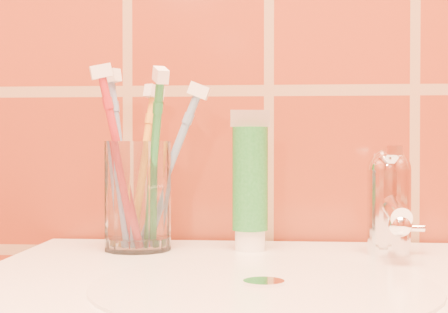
{
  "coord_description": "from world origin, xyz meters",
  "views": [
    {
      "loc": [
        0.01,
        0.32,
        0.97
      ],
      "look_at": [
        -0.05,
        1.08,
        0.96
      ],
      "focal_mm": 55.0,
      "sensor_mm": 36.0,
      "label": 1
    }
  ],
  "objects": [
    {
      "name": "glass_tumbler",
      "position": [
        -0.15,
        1.11,
        0.91
      ],
      "size": [
        0.09,
        0.09,
        0.13
      ],
      "primitive_type": "cylinder",
      "rotation": [
        0.0,
        0.0,
        -0.23
      ],
      "color": "white",
      "rests_on": "pedestal_sink"
    },
    {
      "name": "toothpaste_tube",
      "position": [
        -0.02,
        1.11,
        0.93
      ],
      "size": [
        0.05,
        0.04,
        0.16
      ],
      "rotation": [
        0.0,
        0.0,
        0.14
      ],
      "color": "white",
      "rests_on": "pedestal_sink"
    },
    {
      "name": "faucet",
      "position": [
        0.14,
        1.09,
        0.91
      ],
      "size": [
        0.05,
        0.11,
        0.12
      ],
      "color": "white",
      "rests_on": "pedestal_sink"
    },
    {
      "name": "toothbrush_0",
      "position": [
        -0.17,
        1.1,
        0.95
      ],
      "size": [
        0.09,
        0.08,
        0.22
      ],
      "primitive_type": null,
      "rotation": [
        0.16,
        0.0,
        -2.07
      ],
      "color": "#799CD8",
      "rests_on": "glass_tumbler"
    },
    {
      "name": "toothbrush_1",
      "position": [
        -0.12,
        1.11,
        0.95
      ],
      "size": [
        0.1,
        0.1,
        0.19
      ],
      "primitive_type": null,
      "rotation": [
        0.38,
        0.0,
        1.54
      ],
      "color": "#688CB9",
      "rests_on": "glass_tumbler"
    },
    {
      "name": "toothbrush_2",
      "position": [
        -0.13,
        1.08,
        0.95
      ],
      "size": [
        0.11,
        0.15,
        0.23
      ],
      "primitive_type": null,
      "rotation": [
        0.33,
        0.0,
        0.44
      ],
      "color": "#217B38",
      "rests_on": "glass_tumbler"
    },
    {
      "name": "toothbrush_3",
      "position": [
        -0.17,
        1.09,
        0.96
      ],
      "size": [
        0.1,
        0.09,
        0.22
      ],
      "primitive_type": null,
      "rotation": [
        0.21,
        0.0,
        -1.21
      ],
      "color": "#A5232B",
      "rests_on": "glass_tumbler"
    },
    {
      "name": "toothbrush_4",
      "position": [
        -0.15,
        1.13,
        0.95
      ],
      "size": [
        0.09,
        0.11,
        0.21
      ],
      "primitive_type": null,
      "rotation": [
        0.22,
        0.0,
        2.58
      ],
      "color": "orange",
      "rests_on": "glass_tumbler"
    }
  ]
}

